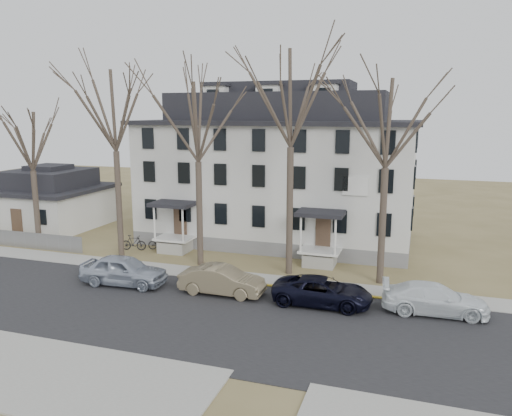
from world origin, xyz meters
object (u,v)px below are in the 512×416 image
(car_tan, at_px, (222,281))
(tree_bungalow, at_px, (30,137))
(car_navy, at_px, (322,292))
(bicycle_left, at_px, (161,244))
(car_white, at_px, (435,300))
(tree_mid_right, at_px, (388,117))
(tree_center, at_px, (291,90))
(small_house, at_px, (51,201))
(tree_mid_left, at_px, (197,116))
(bicycle_right, at_px, (134,243))
(car_silver, at_px, (124,271))
(boarding_house, at_px, (279,171))
(tree_far_left, at_px, (114,105))

(car_tan, bearing_deg, tree_bungalow, 73.63)
(car_navy, xyz_separation_m, bicycle_left, (-13.10, 6.75, -0.22))
(car_tan, relative_size, car_navy, 0.92)
(car_white, relative_size, bicycle_left, 2.74)
(car_white, bearing_deg, tree_mid_right, 32.80)
(tree_mid_right, bearing_deg, tree_center, 180.00)
(small_house, bearing_deg, tree_mid_left, -20.03)
(tree_mid_left, bearing_deg, car_navy, -26.72)
(car_navy, distance_m, bicycle_left, 14.74)
(tree_mid_right, xyz_separation_m, bicycle_right, (-17.46, 1.51, -9.05))
(tree_mid_right, xyz_separation_m, car_silver, (-14.02, -5.06, -8.74))
(small_house, distance_m, car_tan, 23.21)
(tree_mid_left, xyz_separation_m, car_white, (14.44, -3.88, -8.86))
(bicycle_right, bearing_deg, tree_mid_right, -106.92)
(tree_mid_right, relative_size, car_white, 2.50)
(boarding_house, height_order, car_silver, boarding_house)
(car_navy, height_order, car_white, car_white)
(tree_far_left, bearing_deg, car_white, -10.76)
(tree_mid_left, xyz_separation_m, tree_bungalow, (-13.00, 0.00, -1.48))
(tree_center, height_order, tree_bungalow, tree_center)
(small_house, distance_m, tree_center, 25.41)
(car_navy, bearing_deg, bicycle_right, 67.53)
(tree_far_left, height_order, tree_center, tree_center)
(tree_mid_left, height_order, car_navy, tree_mid_left)
(tree_mid_left, distance_m, car_tan, 10.58)
(tree_center, xyz_separation_m, car_tan, (-2.56, -4.70, -10.31))
(boarding_house, height_order, tree_mid_right, tree_mid_right)
(boarding_house, height_order, car_navy, boarding_house)
(tree_far_left, distance_m, tree_mid_left, 6.05)
(car_tan, bearing_deg, car_navy, -88.32)
(small_house, relative_size, tree_bungalow, 0.81)
(car_silver, xyz_separation_m, car_navy, (11.46, 0.56, -0.15))
(tree_mid_left, distance_m, tree_center, 6.18)
(car_navy, relative_size, bicycle_right, 2.78)
(tree_mid_left, distance_m, bicycle_left, 10.27)
(boarding_house, distance_m, car_navy, 14.74)
(small_house, bearing_deg, tree_center, -15.08)
(tree_center, height_order, bicycle_left, tree_center)
(tree_center, distance_m, car_tan, 11.62)
(tree_center, height_order, car_navy, tree_center)
(tree_mid_left, relative_size, car_white, 2.50)
(small_house, xyz_separation_m, car_silver, (14.48, -11.25, -1.39))
(tree_bungalow, bearing_deg, tree_center, 0.00)
(bicycle_left, bearing_deg, small_house, 59.74)
(tree_far_left, xyz_separation_m, tree_mid_left, (6.00, 0.00, -0.74))
(tree_mid_left, height_order, car_white, tree_mid_left)
(tree_mid_left, xyz_separation_m, car_navy, (8.94, -4.50, -8.89))
(bicycle_left, bearing_deg, car_silver, 179.49)
(boarding_house, xyz_separation_m, tree_bungalow, (-16.00, -8.15, 2.74))
(car_tan, xyz_separation_m, car_white, (11.00, 0.81, -0.03))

